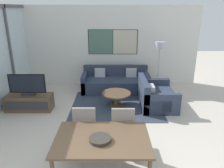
# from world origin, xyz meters

# --- Properties ---
(wall_back) EXTENTS (6.64, 0.09, 2.80)m
(wall_back) POSITION_xyz_m (0.01, 5.61, 1.41)
(wall_back) COLOR silver
(wall_back) RESTS_ON ground_plane
(area_rug) EXTENTS (2.57, 2.13, 0.01)m
(area_rug) POSITION_xyz_m (0.36, 3.61, 0.00)
(area_rug) COLOR #333D4C
(area_rug) RESTS_ON ground_plane
(tv_console) EXTENTS (1.26, 0.49, 0.44)m
(tv_console) POSITION_xyz_m (-2.06, 3.32, 0.22)
(tv_console) COLOR brown
(tv_console) RESTS_ON ground_plane
(television) EXTENTS (0.99, 0.20, 0.60)m
(television) POSITION_xyz_m (-2.06, 3.32, 0.73)
(television) COLOR #2D2D33
(television) RESTS_ON tv_console
(sofa_main) EXTENTS (2.25, 0.97, 0.79)m
(sofa_main) POSITION_xyz_m (0.36, 4.90, 0.27)
(sofa_main) COLOR #2D384C
(sofa_main) RESTS_ON ground_plane
(sofa_side) EXTENTS (0.97, 1.38, 0.79)m
(sofa_side) POSITION_xyz_m (1.47, 3.62, 0.27)
(sofa_side) COLOR #2D384C
(sofa_side) RESTS_ON ground_plane
(coffee_table) EXTENTS (0.83, 0.83, 0.39)m
(coffee_table) POSITION_xyz_m (0.36, 3.61, 0.30)
(coffee_table) COLOR brown
(coffee_table) RESTS_ON ground_plane
(dining_table) EXTENTS (1.50, 1.03, 0.76)m
(dining_table) POSITION_xyz_m (0.08, 0.75, 0.69)
(dining_table) COLOR brown
(dining_table) RESTS_ON ground_plane
(dining_chair_left) EXTENTS (0.46, 0.46, 0.99)m
(dining_chair_left) POSITION_xyz_m (-0.28, 1.47, 0.53)
(dining_chair_left) COLOR gray
(dining_chair_left) RESTS_ON ground_plane
(dining_chair_centre) EXTENTS (0.46, 0.46, 0.99)m
(dining_chair_centre) POSITION_xyz_m (0.44, 1.44, 0.53)
(dining_chair_centre) COLOR gray
(dining_chair_centre) RESTS_ON ground_plane
(fruit_bowl) EXTENTS (0.34, 0.34, 0.06)m
(fruit_bowl) POSITION_xyz_m (0.05, 0.67, 0.79)
(fruit_bowl) COLOR #332D28
(fruit_bowl) RESTS_ON dining_table
(floor_lamp) EXTENTS (0.34, 0.34, 1.67)m
(floor_lamp) POSITION_xyz_m (1.80, 4.88, 1.42)
(floor_lamp) COLOR #2D2D33
(floor_lamp) RESTS_ON ground_plane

